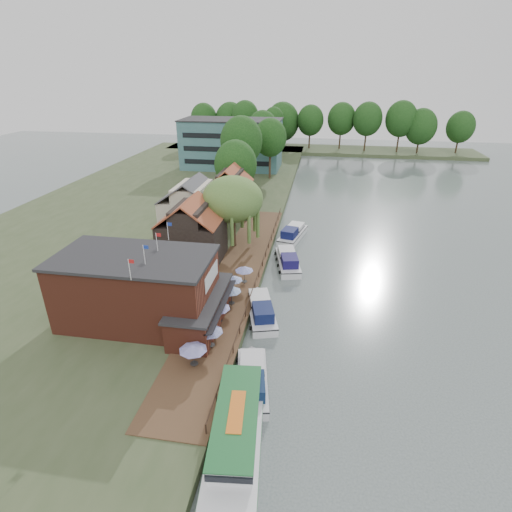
# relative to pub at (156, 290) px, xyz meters

# --- Properties ---
(ground) EXTENTS (260.00, 260.00, 0.00)m
(ground) POSITION_rel_pub_xyz_m (14.00, 1.00, -4.65)
(ground) COLOR #4A5554
(ground) RESTS_ON ground
(land_bank) EXTENTS (50.00, 140.00, 1.00)m
(land_bank) POSITION_rel_pub_xyz_m (-16.00, 36.00, -4.15)
(land_bank) COLOR #384728
(land_bank) RESTS_ON ground
(quay_deck) EXTENTS (6.00, 50.00, 0.10)m
(quay_deck) POSITION_rel_pub_xyz_m (6.00, 11.00, -3.60)
(quay_deck) COLOR #47301E
(quay_deck) RESTS_ON land_bank
(quay_rail) EXTENTS (0.20, 49.00, 1.00)m
(quay_rail) POSITION_rel_pub_xyz_m (8.70, 11.50, -3.15)
(quay_rail) COLOR black
(quay_rail) RESTS_ON land_bank
(pub) EXTENTS (20.00, 11.00, 7.30)m
(pub) POSITION_rel_pub_xyz_m (0.00, 0.00, 0.00)
(pub) COLOR maroon
(pub) RESTS_ON land_bank
(hotel_block) EXTENTS (25.40, 12.40, 12.30)m
(hotel_block) POSITION_rel_pub_xyz_m (-8.00, 71.00, 2.50)
(hotel_block) COLOR #38666B
(hotel_block) RESTS_ON land_bank
(cottage_a) EXTENTS (8.60, 7.60, 8.50)m
(cottage_a) POSITION_rel_pub_xyz_m (-1.00, 15.00, 0.60)
(cottage_a) COLOR black
(cottage_a) RESTS_ON land_bank
(cottage_b) EXTENTS (9.60, 8.60, 8.50)m
(cottage_b) POSITION_rel_pub_xyz_m (-4.00, 25.00, 0.60)
(cottage_b) COLOR beige
(cottage_b) RESTS_ON land_bank
(cottage_c) EXTENTS (7.60, 7.60, 8.50)m
(cottage_c) POSITION_rel_pub_xyz_m (0.00, 34.00, 0.60)
(cottage_c) COLOR black
(cottage_c) RESTS_ON land_bank
(willow) EXTENTS (8.60, 8.60, 10.43)m
(willow) POSITION_rel_pub_xyz_m (3.50, 20.00, 1.56)
(willow) COLOR #476B2D
(willow) RESTS_ON land_bank
(umbrella_0) EXTENTS (2.46, 2.46, 2.38)m
(umbrella_0) POSITION_rel_pub_xyz_m (5.76, -6.36, -2.36)
(umbrella_0) COLOR navy
(umbrella_0) RESTS_ON quay_deck
(umbrella_1) EXTENTS (2.34, 2.34, 2.38)m
(umbrella_1) POSITION_rel_pub_xyz_m (6.54, -3.62, -2.36)
(umbrella_1) COLOR navy
(umbrella_1) RESTS_ON quay_deck
(umbrella_2) EXTENTS (2.42, 2.42, 2.38)m
(umbrella_2) POSITION_rel_pub_xyz_m (6.28, 0.33, -2.36)
(umbrella_2) COLOR navy
(umbrella_2) RESTS_ON quay_deck
(umbrella_3) EXTENTS (2.19, 2.19, 2.38)m
(umbrella_3) POSITION_rel_pub_xyz_m (6.81, 3.86, -2.36)
(umbrella_3) COLOR #1A4490
(umbrella_3) RESTS_ON quay_deck
(umbrella_4) EXTENTS (2.12, 2.12, 2.38)m
(umbrella_4) POSITION_rel_pub_xyz_m (6.49, 6.37, -2.36)
(umbrella_4) COLOR navy
(umbrella_4) RESTS_ON quay_deck
(umbrella_5) EXTENTS (2.19, 2.19, 2.38)m
(umbrella_5) POSITION_rel_pub_xyz_m (7.26, 8.90, -2.36)
(umbrella_5) COLOR #1B2398
(umbrella_5) RESTS_ON quay_deck
(cruiser_0) EXTENTS (4.54, 9.41, 2.15)m
(cruiser_0) POSITION_rel_pub_xyz_m (10.95, -6.71, -3.57)
(cruiser_0) COLOR silver
(cruiser_0) RESTS_ON ground
(cruiser_1) EXTENTS (5.47, 9.85, 2.25)m
(cruiser_1) POSITION_rel_pub_xyz_m (10.05, 3.97, -3.52)
(cruiser_1) COLOR silver
(cruiser_1) RESTS_ON ground
(cruiser_2) EXTENTS (5.01, 9.88, 2.27)m
(cruiser_2) POSITION_rel_pub_xyz_m (11.79, 16.82, -3.51)
(cruiser_2) COLOR silver
(cruiser_2) RESTS_ON ground
(cruiser_3) EXTENTS (5.08, 9.90, 2.28)m
(cruiser_3) POSITION_rel_pub_xyz_m (11.68, 26.79, -3.51)
(cruiser_3) COLOR white
(cruiser_3) RESTS_ON ground
(tour_boat) EXTENTS (5.10, 13.57, 2.89)m
(tour_boat) POSITION_rel_pub_xyz_m (10.85, -12.91, -3.20)
(tour_boat) COLOR silver
(tour_boat) RESTS_ON ground
(swan) EXTENTS (0.44, 0.44, 0.44)m
(swan) POSITION_rel_pub_xyz_m (9.88, -10.46, -4.43)
(swan) COLOR white
(swan) RESTS_ON ground
(bank_tree_0) EXTENTS (8.16, 8.16, 11.75)m
(bank_tree_0) POSITION_rel_pub_xyz_m (-0.83, 42.40, 2.23)
(bank_tree_0) COLOR #143811
(bank_tree_0) RESTS_ON land_bank
(bank_tree_1) EXTENTS (8.90, 8.90, 15.11)m
(bank_tree_1) POSITION_rel_pub_xyz_m (-1.58, 52.00, 3.91)
(bank_tree_1) COLOR #143811
(bank_tree_1) RESTS_ON land_bank
(bank_tree_2) EXTENTS (7.53, 7.53, 13.78)m
(bank_tree_2) POSITION_rel_pub_xyz_m (3.37, 60.95, 3.24)
(bank_tree_2) COLOR #143811
(bank_tree_2) RESTS_ON land_bank
(bank_tree_3) EXTENTS (7.32, 7.32, 10.91)m
(bank_tree_3) POSITION_rel_pub_xyz_m (-3.60, 80.16, 1.81)
(bank_tree_3) COLOR #143811
(bank_tree_3) RESTS_ON land_bank
(bank_tree_4) EXTENTS (8.76, 8.76, 13.23)m
(bank_tree_4) POSITION_rel_pub_xyz_m (-2.17, 86.02, 2.96)
(bank_tree_4) COLOR #143811
(bank_tree_4) RESTS_ON land_bank
(bank_tree_5) EXTENTS (6.09, 6.09, 13.34)m
(bank_tree_5) POSITION_rel_pub_xyz_m (-0.21, 96.12, 3.02)
(bank_tree_5) COLOR #143811
(bank_tree_5) RESTS_ON land_bank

